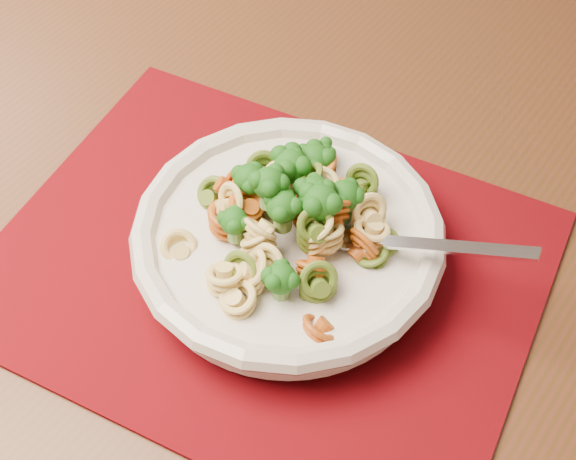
# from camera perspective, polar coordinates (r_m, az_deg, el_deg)

# --- Properties ---
(dining_table) EXTENTS (1.82, 1.50, 0.74)m
(dining_table) POSITION_cam_1_polar(r_m,az_deg,el_deg) (0.80, -0.52, 2.18)
(dining_table) COLOR #502616
(dining_table) RESTS_ON ground
(placemat) EXTENTS (0.47, 0.40, 0.00)m
(placemat) POSITION_cam_1_polar(r_m,az_deg,el_deg) (0.64, -1.71, -2.66)
(placemat) COLOR #5D0308
(placemat) RESTS_ON dining_table
(pasta_bowl) EXTENTS (0.24, 0.24, 0.05)m
(pasta_bowl) POSITION_cam_1_polar(r_m,az_deg,el_deg) (0.62, 0.00, -0.66)
(pasta_bowl) COLOR beige
(pasta_bowl) RESTS_ON placemat
(pasta_broccoli_heap) EXTENTS (0.21, 0.21, 0.06)m
(pasta_broccoli_heap) POSITION_cam_1_polar(r_m,az_deg,el_deg) (0.60, 0.00, 0.35)
(pasta_broccoli_heap) COLOR #DBC26C
(pasta_broccoli_heap) RESTS_ON pasta_bowl
(fork) EXTENTS (0.18, 0.05, 0.08)m
(fork) POSITION_cam_1_polar(r_m,az_deg,el_deg) (0.60, 4.78, -0.63)
(fork) COLOR silver
(fork) RESTS_ON pasta_bowl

